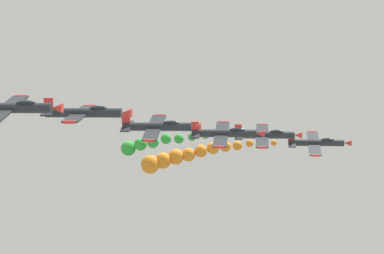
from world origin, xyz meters
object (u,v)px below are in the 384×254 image
airplane_right_inner (226,133)px  airplane_right_outer (85,113)px  airplane_lead (317,143)px  airplane_trailing (11,108)px  airplane_left_outer (159,127)px  airplane_left_inner (266,135)px

airplane_right_inner → airplane_right_outer: bearing=-40.0°
airplane_lead → airplane_right_inner: bearing=-38.4°
airplane_trailing → airplane_right_inner: bearing=141.4°
airplane_right_outer → airplane_trailing: airplane_trailing is taller
airplane_left_outer → airplane_right_outer: 12.58m
airplane_right_inner → airplane_right_outer: 24.15m
airplane_right_inner → airplane_left_outer: (8.14, -8.27, 1.29)m
airplane_left_outer → airplane_right_inner: bearing=134.5°
airplane_lead → airplane_trailing: (44.44, -35.38, 6.57)m
airplane_left_inner → airplane_trailing: airplane_trailing is taller
airplane_left_inner → airplane_right_inner: (9.77, -5.73, 0.78)m
airplane_trailing → airplane_left_inner: bearing=143.4°
airplane_trailing → airplane_left_outer: bearing=144.9°
airplane_left_outer → airplane_right_outer: size_ratio=1.00×
airplane_right_inner → airplane_left_outer: bearing=-45.5°
airplane_lead → airplane_left_inner: airplane_left_inner is taller
airplane_left_outer → airplane_right_outer: bearing=-35.0°
airplane_right_inner → airplane_trailing: size_ratio=1.00×
airplane_right_inner → airplane_left_outer: airplane_left_outer is taller
airplane_lead → airplane_right_inner: airplane_right_inner is taller
airplane_trailing → airplane_lead: bearing=141.5°
airplane_lead → airplane_left_outer: (26.14, -22.53, 3.79)m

